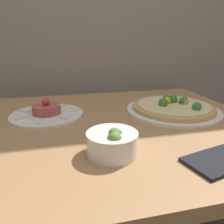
% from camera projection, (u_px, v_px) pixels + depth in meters
% --- Properties ---
extents(dining_table, '(1.03, 0.84, 0.74)m').
position_uv_depth(dining_table, '(111.00, 151.00, 0.77)').
color(dining_table, '#AD7F51').
rests_on(dining_table, ground_plane).
extents(pizza_plate, '(0.35, 0.35, 0.06)m').
position_uv_depth(pizza_plate, '(173.00, 108.00, 0.84)').
color(pizza_plate, white).
rests_on(pizza_plate, dining_table).
extents(tartare_plate, '(0.26, 0.26, 0.07)m').
position_uv_depth(tartare_plate, '(47.00, 113.00, 0.79)').
color(tartare_plate, white).
rests_on(tartare_plate, dining_table).
extents(small_bowl, '(0.12, 0.12, 0.07)m').
position_uv_depth(small_bowl, '(112.00, 143.00, 0.52)').
color(small_bowl, white).
rests_on(small_bowl, dining_table).
extents(napkin, '(0.17, 0.13, 0.01)m').
position_uv_depth(napkin, '(219.00, 161.00, 0.49)').
color(napkin, black).
rests_on(napkin, dining_table).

